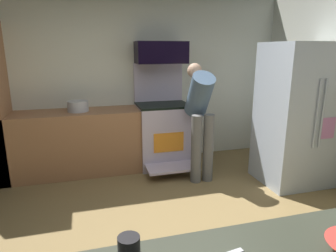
{
  "coord_description": "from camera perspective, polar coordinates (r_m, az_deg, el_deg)",
  "views": [
    {
      "loc": [
        -0.58,
        -2.25,
        1.73
      ],
      "look_at": [
        0.13,
        0.3,
        1.05
      ],
      "focal_mm": 31.69,
      "sensor_mm": 36.0,
      "label": 1
    }
  ],
  "objects": [
    {
      "name": "ground_plane",
      "position": [
        2.91,
        -0.89,
        -22.4
      ],
      "size": [
        5.2,
        4.8,
        0.02
      ],
      "primitive_type": "cube",
      "color": "olive"
    },
    {
      "name": "wall_back",
      "position": [
        4.65,
        -8.34,
        8.99
      ],
      "size": [
        5.2,
        0.12,
        2.6
      ],
      "primitive_type": "cube",
      "color": "silver",
      "rests_on": "ground"
    },
    {
      "name": "lower_cabinet_run",
      "position": [
        4.43,
        -18.95,
        -3.16
      ],
      "size": [
        2.4,
        0.6,
        0.9
      ],
      "primitive_type": "cube",
      "color": "#9A6946",
      "rests_on": "ground"
    },
    {
      "name": "oven_range",
      "position": [
        4.52,
        -0.97,
        -1.2
      ],
      "size": [
        0.76,
        1.01,
        1.54
      ],
      "color": "#BEB1C9",
      "rests_on": "ground"
    },
    {
      "name": "microwave",
      "position": [
        4.45,
        -1.35,
        13.96
      ],
      "size": [
        0.74,
        0.38,
        0.31
      ],
      "primitive_type": "cube",
      "color": "black",
      "rests_on": "oven_range"
    },
    {
      "name": "refrigerator",
      "position": [
        4.18,
        23.54,
        1.95
      ],
      "size": [
        0.85,
        0.77,
        1.82
      ],
      "color": "#ADB9C8",
      "rests_on": "ground"
    },
    {
      "name": "person_cook",
      "position": [
        3.95,
        6.19,
        2.48
      ],
      "size": [
        0.31,
        0.58,
        1.56
      ],
      "color": "#5F5F5F",
      "rests_on": "ground"
    },
    {
      "name": "mug_coffee",
      "position": [
        1.34,
        -7.53,
        -21.93
      ],
      "size": [
        0.09,
        0.09,
        0.09
      ],
      "primitive_type": "cylinder",
      "color": "black",
      "rests_on": "counter_island"
    },
    {
      "name": "stock_pot",
      "position": [
        4.3,
        -16.94,
        3.67
      ],
      "size": [
        0.29,
        0.29,
        0.15
      ],
      "primitive_type": "cylinder",
      "color": "#B5B7BE",
      "rests_on": "lower_cabinet_run"
    }
  ]
}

